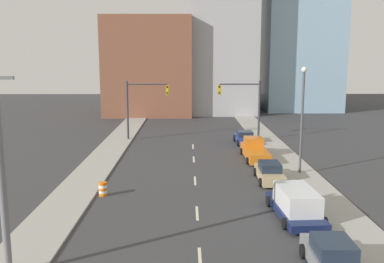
{
  "coord_description": "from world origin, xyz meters",
  "views": [
    {
      "loc": [
        -0.57,
        -10.4,
        9.38
      ],
      "look_at": [
        -0.14,
        30.8,
        2.2
      ],
      "focal_mm": 40.0,
      "sensor_mm": 36.0,
      "label": 1
    }
  ],
  "objects_px": {
    "traffic_signal_left": "(139,102)",
    "pickup_truck_orange": "(255,150)",
    "utility_pole_left_near": "(1,169)",
    "traffic_barrel": "(103,189)",
    "sedan_blue": "(245,138)",
    "street_lamp": "(302,113)",
    "sedan_tan": "(270,173)",
    "traffic_signal_right": "(248,102)",
    "sedan_gray": "(333,258)",
    "box_truck_navy": "(296,204)"
  },
  "relations": [
    {
      "from": "sedan_tan",
      "to": "sedan_gray",
      "type": "bearing_deg",
      "value": -88.8
    },
    {
      "from": "sedan_gray",
      "to": "sedan_blue",
      "type": "distance_m",
      "value": 28.67
    },
    {
      "from": "utility_pole_left_near",
      "to": "sedan_blue",
      "type": "distance_m",
      "value": 32.3
    },
    {
      "from": "traffic_barrel",
      "to": "traffic_signal_left",
      "type": "bearing_deg",
      "value": 89.1
    },
    {
      "from": "traffic_signal_left",
      "to": "sedan_tan",
      "type": "relative_size",
      "value": 1.44
    },
    {
      "from": "traffic_signal_right",
      "to": "sedan_gray",
      "type": "distance_m",
      "value": 31.05
    },
    {
      "from": "street_lamp",
      "to": "sedan_blue",
      "type": "height_order",
      "value": "street_lamp"
    },
    {
      "from": "utility_pole_left_near",
      "to": "street_lamp",
      "type": "height_order",
      "value": "utility_pole_left_near"
    },
    {
      "from": "traffic_signal_left",
      "to": "traffic_signal_right",
      "type": "height_order",
      "value": "same"
    },
    {
      "from": "traffic_signal_left",
      "to": "traffic_barrel",
      "type": "bearing_deg",
      "value": -90.9
    },
    {
      "from": "sedan_gray",
      "to": "box_truck_navy",
      "type": "relative_size",
      "value": 0.75
    },
    {
      "from": "traffic_signal_left",
      "to": "traffic_signal_right",
      "type": "relative_size",
      "value": 1.0
    },
    {
      "from": "traffic_signal_left",
      "to": "sedan_blue",
      "type": "bearing_deg",
      "value": -10.35
    },
    {
      "from": "sedan_tan",
      "to": "sedan_blue",
      "type": "relative_size",
      "value": 1.1
    },
    {
      "from": "traffic_signal_left",
      "to": "pickup_truck_orange",
      "type": "distance_m",
      "value": 15.42
    },
    {
      "from": "utility_pole_left_near",
      "to": "sedan_blue",
      "type": "height_order",
      "value": "utility_pole_left_near"
    },
    {
      "from": "traffic_signal_right",
      "to": "street_lamp",
      "type": "relative_size",
      "value": 0.78
    },
    {
      "from": "traffic_signal_left",
      "to": "sedan_tan",
      "type": "bearing_deg",
      "value": -54.72
    },
    {
      "from": "street_lamp",
      "to": "sedan_gray",
      "type": "bearing_deg",
      "value": -99.69
    },
    {
      "from": "traffic_signal_left",
      "to": "box_truck_navy",
      "type": "height_order",
      "value": "traffic_signal_left"
    },
    {
      "from": "sedan_blue",
      "to": "sedan_tan",
      "type": "bearing_deg",
      "value": -92.28
    },
    {
      "from": "street_lamp",
      "to": "pickup_truck_orange",
      "type": "height_order",
      "value": "street_lamp"
    },
    {
      "from": "sedan_tan",
      "to": "sedan_blue",
      "type": "distance_m",
      "value": 14.5
    },
    {
      "from": "traffic_barrel",
      "to": "sedan_blue",
      "type": "xyz_separation_m",
      "value": [
        12.11,
        17.9,
        0.17
      ]
    },
    {
      "from": "street_lamp",
      "to": "sedan_tan",
      "type": "height_order",
      "value": "street_lamp"
    },
    {
      "from": "traffic_signal_right",
      "to": "utility_pole_left_near",
      "type": "height_order",
      "value": "utility_pole_left_near"
    },
    {
      "from": "traffic_barrel",
      "to": "sedan_blue",
      "type": "distance_m",
      "value": 21.62
    },
    {
      "from": "utility_pole_left_near",
      "to": "sedan_blue",
      "type": "xyz_separation_m",
      "value": [
        14.08,
        28.77,
        -4.16
      ]
    },
    {
      "from": "traffic_barrel",
      "to": "sedan_tan",
      "type": "height_order",
      "value": "sedan_tan"
    },
    {
      "from": "pickup_truck_orange",
      "to": "box_truck_navy",
      "type": "bearing_deg",
      "value": -90.54
    },
    {
      "from": "traffic_signal_right",
      "to": "box_truck_navy",
      "type": "bearing_deg",
      "value": -91.07
    },
    {
      "from": "utility_pole_left_near",
      "to": "pickup_truck_orange",
      "type": "height_order",
      "value": "utility_pole_left_near"
    },
    {
      "from": "traffic_signal_left",
      "to": "sedan_gray",
      "type": "relative_size",
      "value": 1.5
    },
    {
      "from": "sedan_tan",
      "to": "pickup_truck_orange",
      "type": "relative_size",
      "value": 0.74
    },
    {
      "from": "traffic_signal_left",
      "to": "box_truck_navy",
      "type": "distance_m",
      "value": 27.26
    },
    {
      "from": "traffic_signal_right",
      "to": "sedan_gray",
      "type": "height_order",
      "value": "traffic_signal_right"
    },
    {
      "from": "utility_pole_left_near",
      "to": "box_truck_navy",
      "type": "relative_size",
      "value": 1.55
    },
    {
      "from": "utility_pole_left_near",
      "to": "traffic_barrel",
      "type": "relative_size",
      "value": 9.85
    },
    {
      "from": "sedan_gray",
      "to": "box_truck_navy",
      "type": "bearing_deg",
      "value": 91.03
    },
    {
      "from": "traffic_signal_left",
      "to": "sedan_blue",
      "type": "height_order",
      "value": "traffic_signal_left"
    },
    {
      "from": "street_lamp",
      "to": "sedan_tan",
      "type": "bearing_deg",
      "value": -144.89
    },
    {
      "from": "traffic_signal_right",
      "to": "sedan_tan",
      "type": "bearing_deg",
      "value": -91.88
    },
    {
      "from": "sedan_tan",
      "to": "box_truck_navy",
      "type": "bearing_deg",
      "value": -88.43
    },
    {
      "from": "utility_pole_left_near",
      "to": "traffic_signal_right",
      "type": "bearing_deg",
      "value": 64.71
    },
    {
      "from": "traffic_signal_left",
      "to": "street_lamp",
      "type": "height_order",
      "value": "street_lamp"
    },
    {
      "from": "street_lamp",
      "to": "sedan_gray",
      "type": "relative_size",
      "value": 1.91
    },
    {
      "from": "utility_pole_left_near",
      "to": "traffic_signal_left",
      "type": "bearing_deg",
      "value": 85.77
    },
    {
      "from": "sedan_tan",
      "to": "utility_pole_left_near",
      "type": "bearing_deg",
      "value": -133.72
    },
    {
      "from": "traffic_signal_left",
      "to": "pickup_truck_orange",
      "type": "bearing_deg",
      "value": -38.11
    },
    {
      "from": "traffic_signal_right",
      "to": "traffic_barrel",
      "type": "distance_m",
      "value": 24.03
    }
  ]
}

